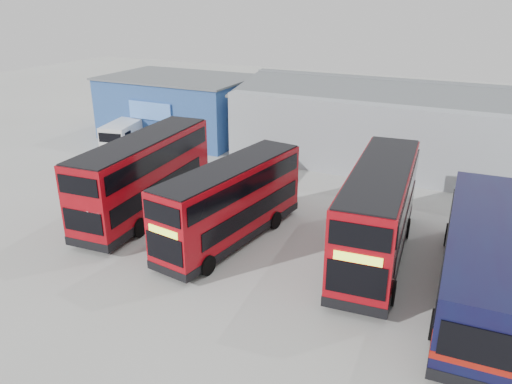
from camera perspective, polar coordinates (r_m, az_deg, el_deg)
name	(u,v)px	position (r m, az deg, el deg)	size (l,w,h in m)	color
ground_plane	(218,263)	(23.54, -4.42, -8.12)	(120.00, 120.00, 0.00)	#9D9E99
office_block	(179,106)	(44.07, -8.75, 9.67)	(12.30, 8.32, 5.12)	navy
maintenance_shed	(452,129)	(38.70, 21.50, 6.73)	(30.50, 12.00, 5.89)	#9BA1A9
double_decker_left	(145,177)	(28.31, -12.58, 1.67)	(3.27, 10.64, 4.44)	#9B0812
double_decker_centre	(231,204)	(24.70, -2.88, -1.35)	(3.64, 9.74, 4.03)	#9B0812
double_decker_right	(378,214)	(23.65, 13.74, -2.50)	(3.41, 10.77, 4.48)	#9B0812
single_decker_blue	(481,262)	(22.18, 24.35, -7.30)	(3.43, 12.46, 3.34)	black
panel_van	(126,133)	(41.38, -14.66, 6.50)	(3.08, 5.39, 2.22)	silver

